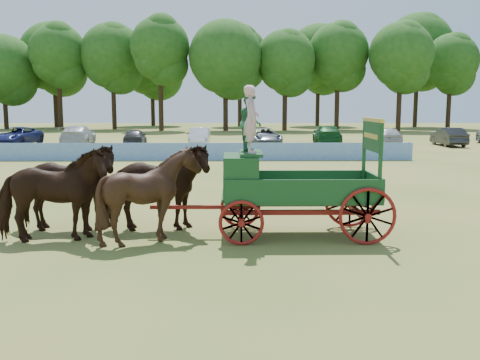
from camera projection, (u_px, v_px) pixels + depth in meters
ground at (185, 233)px, 14.01m from camera, size 160.00×160.00×0.00m
horse_lead_left at (51, 195)px, 12.90m from camera, size 2.93×1.71×2.33m
horse_lead_right at (65, 188)px, 13.99m from camera, size 2.81×1.37×2.33m
horse_wheel_left at (150, 195)px, 12.93m from camera, size 2.49×2.31×2.33m
horse_wheel_right at (157, 188)px, 14.02m from camera, size 2.86×1.52×2.33m
farm_dray at (271, 173)px, 13.47m from camera, size 6.00×2.00×3.79m
sponsor_banner at (195, 152)px, 31.74m from camera, size 26.00×0.08×1.05m
parked_cars at (215, 136)px, 43.70m from camera, size 52.21×7.24×1.60m
treeline at (186, 57)px, 71.97m from camera, size 90.88×25.06×16.15m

